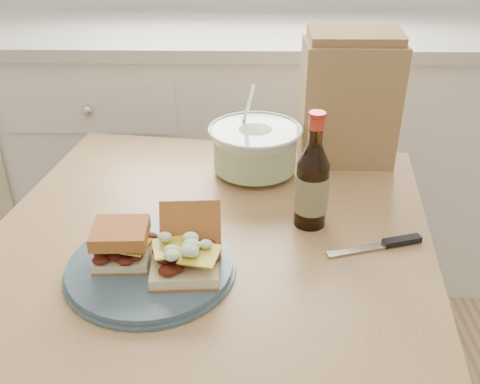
{
  "coord_description": "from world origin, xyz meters",
  "views": [
    {
      "loc": [
        0.01,
        -0.18,
        1.36
      ],
      "look_at": [
        -0.01,
        0.75,
        0.82
      ],
      "focal_mm": 40.0,
      "sensor_mm": 36.0,
      "label": 1
    }
  ],
  "objects_px": {
    "coleslaw_bowl": "(255,151)",
    "paper_bag": "(348,103)",
    "plate": "(151,267)",
    "dining_table": "(211,274)",
    "beer_bottle": "(312,184)"
  },
  "relations": [
    {
      "from": "plate",
      "to": "coleslaw_bowl",
      "type": "xyz_separation_m",
      "value": [
        0.19,
        0.4,
        0.05
      ]
    },
    {
      "from": "dining_table",
      "to": "plate",
      "type": "relative_size",
      "value": 3.32
    },
    {
      "from": "beer_bottle",
      "to": "paper_bag",
      "type": "bearing_deg",
      "value": 58.49
    },
    {
      "from": "plate",
      "to": "beer_bottle",
      "type": "distance_m",
      "value": 0.36
    },
    {
      "from": "coleslaw_bowl",
      "to": "paper_bag",
      "type": "height_order",
      "value": "paper_bag"
    },
    {
      "from": "plate",
      "to": "beer_bottle",
      "type": "bearing_deg",
      "value": 28.85
    },
    {
      "from": "paper_bag",
      "to": "plate",
      "type": "bearing_deg",
      "value": -131.57
    },
    {
      "from": "plate",
      "to": "paper_bag",
      "type": "distance_m",
      "value": 0.66
    },
    {
      "from": "plate",
      "to": "paper_bag",
      "type": "xyz_separation_m",
      "value": [
        0.42,
        0.48,
        0.14
      ]
    },
    {
      "from": "dining_table",
      "to": "plate",
      "type": "xyz_separation_m",
      "value": [
        -0.1,
        -0.13,
        0.12
      ]
    },
    {
      "from": "beer_bottle",
      "to": "paper_bag",
      "type": "height_order",
      "value": "paper_bag"
    },
    {
      "from": "dining_table",
      "to": "paper_bag",
      "type": "relative_size",
      "value": 3.32
    },
    {
      "from": "plate",
      "to": "beer_bottle",
      "type": "height_order",
      "value": "beer_bottle"
    },
    {
      "from": "plate",
      "to": "paper_bag",
      "type": "relative_size",
      "value": 1.0
    },
    {
      "from": "dining_table",
      "to": "paper_bag",
      "type": "height_order",
      "value": "paper_bag"
    }
  ]
}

